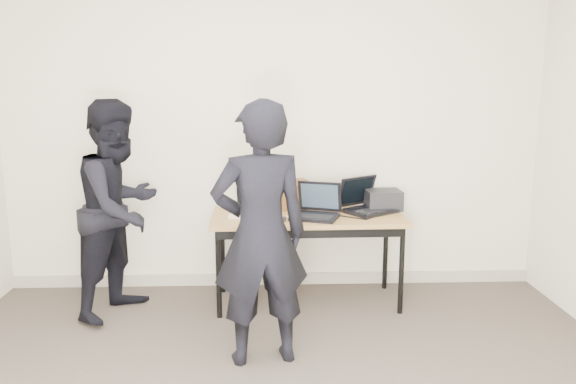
{
  "coord_description": "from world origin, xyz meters",
  "views": [
    {
      "loc": [
        -0.05,
        -2.44,
        1.75
      ],
      "look_at": [
        0.1,
        1.6,
        0.95
      ],
      "focal_mm": 35.0,
      "sensor_mm": 36.0,
      "label": 1
    }
  ],
  "objects_px": {
    "leather_satchel": "(284,194)",
    "equipment_box": "(383,200)",
    "person_typist": "(260,235)",
    "person_observer": "(120,209)",
    "laptop_right": "(365,204)",
    "laptop_center": "(316,209)",
    "desk": "(308,223)",
    "laptop_beige": "(249,210)"
  },
  "relations": [
    {
      "from": "leather_satchel",
      "to": "person_typist",
      "type": "distance_m",
      "value": 1.17
    },
    {
      "from": "person_typist",
      "to": "person_observer",
      "type": "relative_size",
      "value": 1.02
    },
    {
      "from": "laptop_right",
      "to": "equipment_box",
      "type": "relative_size",
      "value": 1.84
    },
    {
      "from": "equipment_box",
      "to": "person_observer",
      "type": "distance_m",
      "value": 2.08
    },
    {
      "from": "laptop_beige",
      "to": "laptop_right",
      "type": "distance_m",
      "value": 0.94
    },
    {
      "from": "laptop_center",
      "to": "leather_satchel",
      "type": "distance_m",
      "value": 0.38
    },
    {
      "from": "laptop_right",
      "to": "leather_satchel",
      "type": "distance_m",
      "value": 0.66
    },
    {
      "from": "laptop_center",
      "to": "equipment_box",
      "type": "bearing_deg",
      "value": 42.7
    },
    {
      "from": "laptop_center",
      "to": "laptop_right",
      "type": "height_order",
      "value": "laptop_right"
    },
    {
      "from": "desk",
      "to": "leather_satchel",
      "type": "height_order",
      "value": "leather_satchel"
    },
    {
      "from": "desk",
      "to": "laptop_right",
      "type": "xyz_separation_m",
      "value": [
        0.47,
        0.13,
        0.12
      ]
    },
    {
      "from": "desk",
      "to": "laptop_beige",
      "type": "distance_m",
      "value": 0.47
    },
    {
      "from": "laptop_beige",
      "to": "laptop_right",
      "type": "xyz_separation_m",
      "value": [
        0.93,
        0.1,
        0.02
      ]
    },
    {
      "from": "laptop_right",
      "to": "equipment_box",
      "type": "distance_m",
      "value": 0.17
    },
    {
      "from": "laptop_center",
      "to": "equipment_box",
      "type": "xyz_separation_m",
      "value": [
        0.57,
        0.25,
        0.02
      ]
    },
    {
      "from": "desk",
      "to": "laptop_center",
      "type": "distance_m",
      "value": 0.14
    },
    {
      "from": "laptop_right",
      "to": "laptop_center",
      "type": "bearing_deg",
      "value": 169.62
    },
    {
      "from": "laptop_beige",
      "to": "equipment_box",
      "type": "distance_m",
      "value": 1.1
    },
    {
      "from": "laptop_center",
      "to": "person_typist",
      "type": "distance_m",
      "value": 0.97
    },
    {
      "from": "equipment_box",
      "to": "person_typist",
      "type": "bearing_deg",
      "value": -131.55
    },
    {
      "from": "laptop_center",
      "to": "desk",
      "type": "bearing_deg",
      "value": 158.15
    },
    {
      "from": "laptop_beige",
      "to": "leather_satchel",
      "type": "relative_size",
      "value": 0.82
    },
    {
      "from": "laptop_beige",
      "to": "person_observer",
      "type": "height_order",
      "value": "person_observer"
    },
    {
      "from": "equipment_box",
      "to": "laptop_beige",
      "type": "bearing_deg",
      "value": -171.33
    },
    {
      "from": "leather_satchel",
      "to": "equipment_box",
      "type": "bearing_deg",
      "value": -10.63
    },
    {
      "from": "desk",
      "to": "laptop_center",
      "type": "xyz_separation_m",
      "value": [
        0.06,
        -0.05,
        0.12
      ]
    },
    {
      "from": "desk",
      "to": "person_typist",
      "type": "distance_m",
      "value": 1.01
    },
    {
      "from": "laptop_beige",
      "to": "person_typist",
      "type": "distance_m",
      "value": 0.96
    },
    {
      "from": "leather_satchel",
      "to": "equipment_box",
      "type": "height_order",
      "value": "leather_satchel"
    },
    {
      "from": "person_typist",
      "to": "person_observer",
      "type": "distance_m",
      "value": 1.34
    },
    {
      "from": "desk",
      "to": "equipment_box",
      "type": "xyz_separation_m",
      "value": [
        0.63,
        0.19,
        0.14
      ]
    },
    {
      "from": "leather_satchel",
      "to": "equipment_box",
      "type": "xyz_separation_m",
      "value": [
        0.81,
        -0.04,
        -0.05
      ]
    },
    {
      "from": "laptop_beige",
      "to": "equipment_box",
      "type": "height_order",
      "value": "laptop_beige"
    },
    {
      "from": "laptop_beige",
      "to": "laptop_right",
      "type": "height_order",
      "value": "laptop_right"
    },
    {
      "from": "desk",
      "to": "equipment_box",
      "type": "bearing_deg",
      "value": 15.82
    },
    {
      "from": "leather_satchel",
      "to": "person_observer",
      "type": "bearing_deg",
      "value": -172.76
    },
    {
      "from": "laptop_center",
      "to": "person_typist",
      "type": "xyz_separation_m",
      "value": [
        -0.42,
        -0.87,
        0.05
      ]
    },
    {
      "from": "laptop_right",
      "to": "laptop_beige",
      "type": "bearing_deg",
      "value": 152.18
    },
    {
      "from": "person_typist",
      "to": "laptop_beige",
      "type": "bearing_deg",
      "value": -95.66
    },
    {
      "from": "laptop_center",
      "to": "equipment_box",
      "type": "distance_m",
      "value": 0.62
    },
    {
      "from": "laptop_beige",
      "to": "laptop_center",
      "type": "height_order",
      "value": "laptop_center"
    },
    {
      "from": "leather_satchel",
      "to": "person_observer",
      "type": "distance_m",
      "value": 1.29
    }
  ]
}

